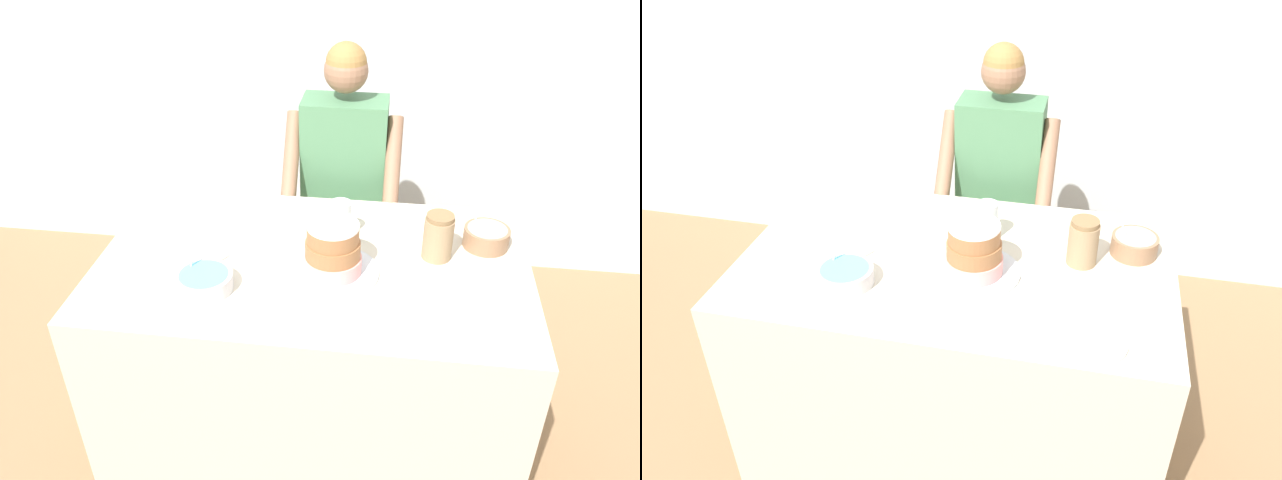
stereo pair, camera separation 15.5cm
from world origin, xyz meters
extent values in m
cube|color=silver|center=(0.00, 1.98, 1.30)|extent=(10.00, 0.05, 2.60)
cube|color=beige|center=(0.00, 0.47, 0.48)|extent=(1.55, 0.93, 0.96)
cylinder|color=#2D2D38|center=(-0.04, 1.17, 0.37)|extent=(0.11, 0.11, 0.75)
cylinder|color=#2D2D38|center=(0.12, 1.17, 0.37)|extent=(0.11, 0.11, 0.75)
cube|color=#4C7F56|center=(0.04, 1.17, 1.03)|extent=(0.37, 0.20, 0.56)
cylinder|color=#8E664C|center=(-0.18, 1.01, 1.02)|extent=(0.07, 0.36, 0.47)
cylinder|color=#8E664C|center=(0.26, 1.01, 1.02)|extent=(0.07, 0.36, 0.47)
sphere|color=#8E664C|center=(0.04, 1.17, 1.43)|extent=(0.19, 0.19, 0.19)
sphere|color=olive|center=(0.04, 1.17, 1.47)|extent=(0.17, 0.17, 0.17)
cylinder|color=silver|center=(0.08, 0.40, 0.96)|extent=(0.33, 0.33, 0.01)
cylinder|color=pink|center=(0.08, 0.40, 1.00)|extent=(0.20, 0.20, 0.06)
cylinder|color=#9E663D|center=(0.08, 0.40, 1.05)|extent=(0.19, 0.19, 0.06)
cylinder|color=#9E663D|center=(0.08, 0.40, 1.11)|extent=(0.18, 0.18, 0.06)
cylinder|color=white|center=(0.08, 0.40, 1.15)|extent=(0.18, 0.18, 0.01)
cylinder|color=#936B4C|center=(0.62, 0.64, 0.99)|extent=(0.17, 0.17, 0.07)
cylinder|color=pink|center=(0.62, 0.64, 1.02)|extent=(0.15, 0.15, 0.01)
cylinder|color=silver|center=(0.59, 0.59, 1.04)|extent=(0.07, 0.05, 0.15)
cylinder|color=silver|center=(-0.34, 0.25, 0.98)|extent=(0.19, 0.19, 0.06)
cylinder|color=#60B7E0|center=(-0.34, 0.25, 1.01)|extent=(0.17, 0.17, 0.01)
cylinder|color=silver|center=(-0.39, 0.30, 1.05)|extent=(0.05, 0.05, 0.18)
cylinder|color=silver|center=(0.08, 0.63, 1.03)|extent=(0.08, 0.08, 0.15)
cylinder|color=white|center=(0.50, 0.12, 0.96)|extent=(0.21, 0.21, 0.01)
cylinder|color=#9E7F5B|center=(0.44, 0.55, 1.03)|extent=(0.11, 0.11, 0.16)
cylinder|color=olive|center=(0.44, 0.55, 1.12)|extent=(0.10, 0.10, 0.02)
camera|label=1|loc=(0.27, -1.37, 2.23)|focal=35.00mm
camera|label=2|loc=(0.42, -1.35, 2.23)|focal=35.00mm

